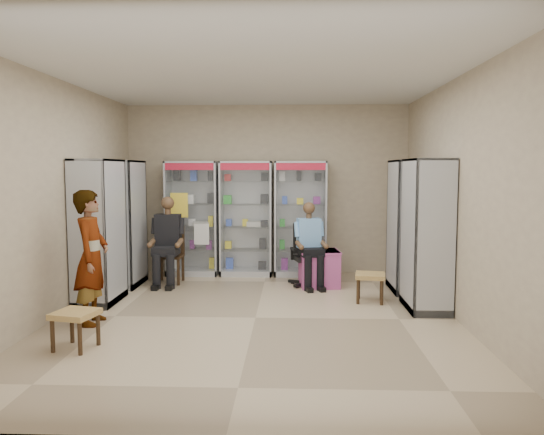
{
  "coord_description": "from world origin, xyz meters",
  "views": [
    {
      "loc": [
        0.46,
        -6.51,
        1.86
      ],
      "look_at": [
        0.18,
        0.7,
        1.2
      ],
      "focal_mm": 35.0,
      "sensor_mm": 36.0,
      "label": 1
    }
  ],
  "objects_px": {
    "woven_stool_b": "(76,330)",
    "standing_man": "(92,257)",
    "office_chair": "(308,255)",
    "woven_stool_a": "(370,288)",
    "cabinet_back_left": "(193,218)",
    "seated_shopkeeper": "(308,247)",
    "wooden_chair": "(170,255)",
    "cabinet_left_far": "(124,223)",
    "cabinet_back_mid": "(246,218)",
    "cabinet_back_right": "(300,219)",
    "cabinet_right_far": "(408,226)",
    "cabinet_left_near": "(99,232)",
    "cabinet_right_near": "(426,235)",
    "pink_trunk": "(319,268)"
  },
  "relations": [
    {
      "from": "woven_stool_b",
      "to": "standing_man",
      "type": "bearing_deg",
      "value": 100.18
    },
    {
      "from": "office_chair",
      "to": "woven_stool_a",
      "type": "height_order",
      "value": "office_chair"
    },
    {
      "from": "cabinet_back_left",
      "to": "seated_shopkeeper",
      "type": "xyz_separation_m",
      "value": [
        2.02,
        -0.87,
        -0.37
      ]
    },
    {
      "from": "wooden_chair",
      "to": "woven_stool_a",
      "type": "height_order",
      "value": "wooden_chair"
    },
    {
      "from": "cabinet_left_far",
      "to": "wooden_chair",
      "type": "height_order",
      "value": "cabinet_left_far"
    },
    {
      "from": "cabinet_back_mid",
      "to": "cabinet_back_right",
      "type": "height_order",
      "value": "same"
    },
    {
      "from": "cabinet_left_far",
      "to": "woven_stool_b",
      "type": "distance_m",
      "value": 3.16
    },
    {
      "from": "cabinet_back_mid",
      "to": "cabinet_back_right",
      "type": "distance_m",
      "value": 0.95
    },
    {
      "from": "cabinet_right_far",
      "to": "cabinet_left_near",
      "type": "relative_size",
      "value": 1.0
    },
    {
      "from": "woven_stool_a",
      "to": "cabinet_back_left",
      "type": "bearing_deg",
      "value": 146.92
    },
    {
      "from": "cabinet_right_near",
      "to": "cabinet_left_far",
      "type": "height_order",
      "value": "same"
    },
    {
      "from": "cabinet_left_far",
      "to": "cabinet_left_near",
      "type": "distance_m",
      "value": 1.1
    },
    {
      "from": "cabinet_left_near",
      "to": "woven_stool_b",
      "type": "xyz_separation_m",
      "value": [
        0.44,
        -1.92,
        -0.8
      ]
    },
    {
      "from": "cabinet_right_far",
      "to": "standing_man",
      "type": "distance_m",
      "value": 4.6
    },
    {
      "from": "cabinet_back_right",
      "to": "cabinet_left_near",
      "type": "relative_size",
      "value": 1.0
    },
    {
      "from": "seated_shopkeeper",
      "to": "pink_trunk",
      "type": "height_order",
      "value": "seated_shopkeeper"
    },
    {
      "from": "woven_stool_a",
      "to": "woven_stool_b",
      "type": "bearing_deg",
      "value": -147.92
    },
    {
      "from": "cabinet_left_far",
      "to": "woven_stool_a",
      "type": "xyz_separation_m",
      "value": [
        3.79,
        -0.93,
        -0.8
      ]
    },
    {
      "from": "cabinet_back_left",
      "to": "cabinet_back_mid",
      "type": "distance_m",
      "value": 0.95
    },
    {
      "from": "cabinet_left_far",
      "to": "office_chair",
      "type": "xyz_separation_m",
      "value": [
        2.95,
        0.11,
        -0.51
      ]
    },
    {
      "from": "cabinet_right_far",
      "to": "office_chair",
      "type": "xyz_separation_m",
      "value": [
        -1.51,
        0.31,
        -0.51
      ]
    },
    {
      "from": "cabinet_back_left",
      "to": "cabinet_left_far",
      "type": "relative_size",
      "value": 1.0
    },
    {
      "from": "cabinet_back_right",
      "to": "pink_trunk",
      "type": "distance_m",
      "value": 1.17
    },
    {
      "from": "cabinet_right_near",
      "to": "cabinet_back_mid",
      "type": "bearing_deg",
      "value": 49.16
    },
    {
      "from": "office_chair",
      "to": "cabinet_left_far",
      "type": "bearing_deg",
      "value": 168.21
    },
    {
      "from": "standing_man",
      "to": "cabinet_back_mid",
      "type": "bearing_deg",
      "value": -31.12
    },
    {
      "from": "wooden_chair",
      "to": "seated_shopkeeper",
      "type": "relative_size",
      "value": 0.75
    },
    {
      "from": "cabinet_back_right",
      "to": "woven_stool_a",
      "type": "height_order",
      "value": "cabinet_back_right"
    },
    {
      "from": "wooden_chair",
      "to": "office_chair",
      "type": "distance_m",
      "value": 2.27
    },
    {
      "from": "cabinet_left_near",
      "to": "office_chair",
      "type": "bearing_deg",
      "value": 112.28
    },
    {
      "from": "pink_trunk",
      "to": "standing_man",
      "type": "bearing_deg",
      "value": -142.68
    },
    {
      "from": "cabinet_back_left",
      "to": "cabinet_left_near",
      "type": "xyz_separation_m",
      "value": [
        -0.93,
        -2.03,
        0.0
      ]
    },
    {
      "from": "cabinet_back_right",
      "to": "cabinet_left_near",
      "type": "distance_m",
      "value": 3.48
    },
    {
      "from": "cabinet_left_near",
      "to": "woven_stool_a",
      "type": "xyz_separation_m",
      "value": [
        3.79,
        0.17,
        -0.8
      ]
    },
    {
      "from": "cabinet_back_left",
      "to": "cabinet_right_far",
      "type": "relative_size",
      "value": 1.0
    },
    {
      "from": "wooden_chair",
      "to": "seated_shopkeeper",
      "type": "height_order",
      "value": "seated_shopkeeper"
    },
    {
      "from": "office_chair",
      "to": "standing_man",
      "type": "xyz_separation_m",
      "value": [
        -2.67,
        -2.22,
        0.31
      ]
    },
    {
      "from": "cabinet_back_mid",
      "to": "seated_shopkeeper",
      "type": "bearing_deg",
      "value": -39.26
    },
    {
      "from": "cabinet_left_near",
      "to": "woven_stool_a",
      "type": "height_order",
      "value": "cabinet_left_near"
    },
    {
      "from": "cabinet_back_left",
      "to": "cabinet_right_far",
      "type": "distance_m",
      "value": 3.71
    },
    {
      "from": "pink_trunk",
      "to": "woven_stool_a",
      "type": "xyz_separation_m",
      "value": [
        0.67,
        -0.98,
        -0.09
      ]
    },
    {
      "from": "cabinet_back_mid",
      "to": "cabinet_right_near",
      "type": "bearing_deg",
      "value": -40.84
    },
    {
      "from": "cabinet_back_left",
      "to": "cabinet_back_right",
      "type": "distance_m",
      "value": 1.9
    },
    {
      "from": "cabinet_left_far",
      "to": "standing_man",
      "type": "bearing_deg",
      "value": 7.55
    },
    {
      "from": "wooden_chair",
      "to": "standing_man",
      "type": "distance_m",
      "value": 2.37
    },
    {
      "from": "cabinet_right_near",
      "to": "wooden_chair",
      "type": "distance_m",
      "value": 4.1
    },
    {
      "from": "cabinet_right_far",
      "to": "seated_shopkeeper",
      "type": "relative_size",
      "value": 1.59
    },
    {
      "from": "cabinet_left_near",
      "to": "pink_trunk",
      "type": "distance_m",
      "value": 3.4
    },
    {
      "from": "cabinet_back_right",
      "to": "standing_man",
      "type": "xyz_separation_m",
      "value": [
        -2.55,
        -3.04,
        -0.19
      ]
    },
    {
      "from": "woven_stool_b",
      "to": "cabinet_back_left",
      "type": "bearing_deg",
      "value": 82.99
    }
  ]
}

